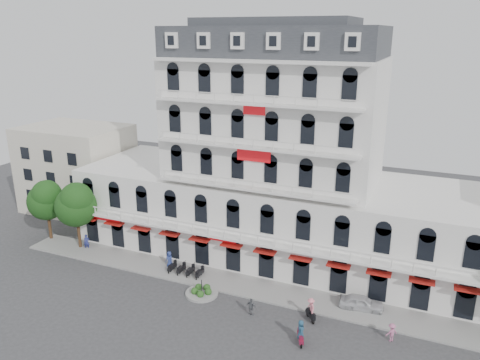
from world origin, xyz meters
TOP-DOWN VIEW (x-y plane):
  - ground at (0.00, 0.00)m, footprint 120.00×120.00m
  - sidewalk at (0.00, 9.00)m, footprint 53.00×4.00m
  - main_building at (0.00, 18.00)m, footprint 45.00×15.00m
  - flank_building_west at (-30.00, 20.00)m, footprint 14.00×10.00m
  - traffic_island at (-3.00, 6.00)m, footprint 3.20×3.20m
  - parked_scooter_row at (-6.35, 8.80)m, footprint 4.40×1.80m
  - tree_west_outer at (-25.95, 9.98)m, footprint 4.50×4.48m
  - tree_west_inner at (-20.95, 9.48)m, footprint 4.76×4.76m
  - parked_car at (11.70, 9.50)m, footprint 4.19×2.09m
  - rider_east at (7.93, 2.50)m, footprint 0.92×1.61m
  - rider_center at (7.84, 6.00)m, footprint 1.19×1.42m
  - pedestrian_left at (-8.76, 9.50)m, footprint 1.00×0.74m
  - pedestrian_mid at (2.71, 4.67)m, footprint 1.01×0.50m
  - pedestrian_right at (14.75, 5.78)m, footprint 1.19×1.14m
  - pedestrian_far at (-20.00, 9.50)m, footprint 0.81×0.75m

SIDE VIEW (x-z plane):
  - ground at x=0.00m, z-range 0.00..0.00m
  - parked_scooter_row at x=-6.35m, z-range -0.55..0.55m
  - sidewalk at x=0.00m, z-range 0.00..0.16m
  - traffic_island at x=-3.00m, z-range -0.54..1.06m
  - parked_car at x=11.70m, z-range 0.00..1.37m
  - pedestrian_right at x=14.75m, z-range 0.00..1.63m
  - pedestrian_mid at x=2.71m, z-range 0.00..1.66m
  - pedestrian_far at x=-20.00m, z-range 0.00..1.86m
  - pedestrian_left at x=-8.76m, z-range 0.00..1.88m
  - rider_east at x=7.93m, z-range 0.00..2.17m
  - rider_center at x=7.84m, z-range 0.06..2.26m
  - tree_west_outer at x=-25.95m, z-range 1.47..9.23m
  - tree_west_inner at x=-20.95m, z-range 1.56..9.81m
  - flank_building_west at x=-30.00m, z-range 0.00..12.00m
  - main_building at x=0.00m, z-range -2.94..22.86m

